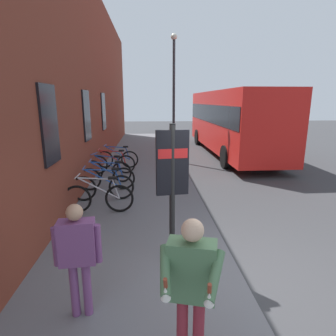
{
  "coord_description": "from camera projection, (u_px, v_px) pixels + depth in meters",
  "views": [
    {
      "loc": [
        -3.81,
        1.48,
        2.88
      ],
      "look_at": [
        2.4,
        1.05,
        1.37
      ],
      "focal_mm": 29.76,
      "sensor_mm": 36.0,
      "label": 1
    }
  ],
  "objects": [
    {
      "name": "ground",
      "position": [
        216.0,
        180.0,
        10.36
      ],
      "size": [
        60.0,
        60.0,
        0.0
      ],
      "primitive_type": "plane",
      "color": "#38383A"
    },
    {
      "name": "sidewalk_pavement",
      "position": [
        143.0,
        167.0,
        12.1
      ],
      "size": [
        24.0,
        3.5,
        0.12
      ],
      "primitive_type": "cube",
      "color": "slate",
      "rests_on": "ground"
    },
    {
      "name": "station_facade",
      "position": [
        94.0,
        82.0,
        12.07
      ],
      "size": [
        22.0,
        0.65,
        7.31
      ],
      "color": "brown",
      "rests_on": "ground"
    },
    {
      "name": "bicycle_nearest_sign",
      "position": [
        99.0,
        198.0,
        6.97
      ],
      "size": [
        0.48,
        1.77,
        0.97
      ],
      "color": "black",
      "rests_on": "sidewalk_pavement"
    },
    {
      "name": "bicycle_by_door",
      "position": [
        103.0,
        187.0,
        7.84
      ],
      "size": [
        0.48,
        1.77,
        0.97
      ],
      "color": "black",
      "rests_on": "sidewalk_pavement"
    },
    {
      "name": "bicycle_leaning_wall",
      "position": [
        107.0,
        178.0,
        8.74
      ],
      "size": [
        0.48,
        1.77,
        0.97
      ],
      "color": "black",
      "rests_on": "sidewalk_pavement"
    },
    {
      "name": "bicycle_under_window",
      "position": [
        108.0,
        170.0,
        9.7
      ],
      "size": [
        0.65,
        1.71,
        0.97
      ],
      "color": "black",
      "rests_on": "sidewalk_pavement"
    },
    {
      "name": "bicycle_end_of_row",
      "position": [
        112.0,
        164.0,
        10.71
      ],
      "size": [
        0.48,
        1.77,
        0.97
      ],
      "color": "black",
      "rests_on": "sidewalk_pavement"
    },
    {
      "name": "bicycle_mid_rack",
      "position": [
        117.0,
        159.0,
        11.63
      ],
      "size": [
        0.48,
        1.77,
        0.97
      ],
      "color": "black",
      "rests_on": "sidewalk_pavement"
    },
    {
      "name": "transit_info_sign",
      "position": [
        172.0,
        172.0,
        4.66
      ],
      "size": [
        0.15,
        0.56,
        2.4
      ],
      "color": "black",
      "rests_on": "sidewalk_pavement"
    },
    {
      "name": "city_bus",
      "position": [
        231.0,
        119.0,
        15.07
      ],
      "size": [
        10.52,
        2.71,
        3.35
      ],
      "color": "red",
      "rests_on": "ground"
    },
    {
      "name": "pedestrian_near_bus",
      "position": [
        78.0,
        250.0,
        3.48
      ],
      "size": [
        0.26,
        0.59,
        1.55
      ],
      "color": "#723F72",
      "rests_on": "sidewalk_pavement"
    },
    {
      "name": "tourist_with_hotdogs",
      "position": [
        191.0,
        280.0,
        2.75
      ],
      "size": [
        0.66,
        0.65,
        1.67
      ],
      "color": "maroon",
      "rests_on": "sidewalk_pavement"
    },
    {
      "name": "street_lamp",
      "position": [
        174.0,
        88.0,
        12.71
      ],
      "size": [
        0.28,
        0.28,
        5.62
      ],
      "color": "#333338",
      "rests_on": "sidewalk_pavement"
    }
  ]
}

